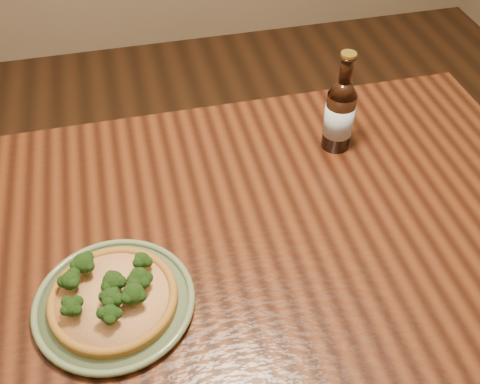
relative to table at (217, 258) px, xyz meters
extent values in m
cube|color=#45200E|center=(0.00, 0.00, 0.07)|extent=(1.60, 0.90, 0.04)
cylinder|color=#45200E|center=(0.73, 0.38, -0.30)|extent=(0.07, 0.07, 0.71)
cylinder|color=#5E714E|center=(-0.23, -0.14, 0.10)|extent=(0.28, 0.28, 0.01)
torus|color=#5E714E|center=(-0.23, -0.14, 0.11)|extent=(0.31, 0.31, 0.01)
torus|color=#5E714E|center=(-0.23, -0.14, 0.10)|extent=(0.25, 0.25, 0.01)
cylinder|color=#9C6823|center=(-0.23, -0.14, 0.11)|extent=(0.24, 0.24, 0.01)
torus|color=#9C6823|center=(-0.23, -0.14, 0.12)|extent=(0.25, 0.25, 0.02)
cylinder|color=beige|center=(-0.23, -0.14, 0.12)|extent=(0.21, 0.21, 0.01)
sphere|color=#274C17|center=(-0.30, -0.17, 0.15)|extent=(0.05, 0.05, 0.03)
sphere|color=#274C17|center=(-0.22, -0.13, 0.15)|extent=(0.05, 0.05, 0.04)
sphere|color=#274C17|center=(-0.23, -0.16, 0.15)|extent=(0.05, 0.05, 0.04)
sphere|color=#274C17|center=(-0.16, -0.09, 0.14)|extent=(0.04, 0.04, 0.03)
sphere|color=#274C17|center=(-0.30, -0.11, 0.15)|extent=(0.04, 0.04, 0.04)
sphere|color=#274C17|center=(-0.17, -0.13, 0.15)|extent=(0.04, 0.04, 0.04)
sphere|color=#274C17|center=(-0.27, -0.07, 0.15)|extent=(0.05, 0.05, 0.04)
sphere|color=#274C17|center=(-0.19, -0.17, 0.15)|extent=(0.06, 0.06, 0.04)
sphere|color=#274C17|center=(-0.23, -0.20, 0.15)|extent=(0.04, 0.04, 0.04)
cylinder|color=black|center=(0.35, 0.21, 0.17)|extent=(0.07, 0.07, 0.15)
cone|color=black|center=(0.35, 0.21, 0.26)|extent=(0.07, 0.07, 0.03)
cylinder|color=black|center=(0.35, 0.21, 0.32)|extent=(0.03, 0.03, 0.07)
torus|color=black|center=(0.35, 0.21, 0.35)|extent=(0.04, 0.04, 0.01)
cylinder|color=#A58C33|center=(0.35, 0.21, 0.35)|extent=(0.04, 0.04, 0.01)
cylinder|color=silver|center=(0.35, 0.21, 0.18)|extent=(0.07, 0.07, 0.08)
camera|label=1|loc=(-0.14, -0.80, 1.01)|focal=42.00mm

